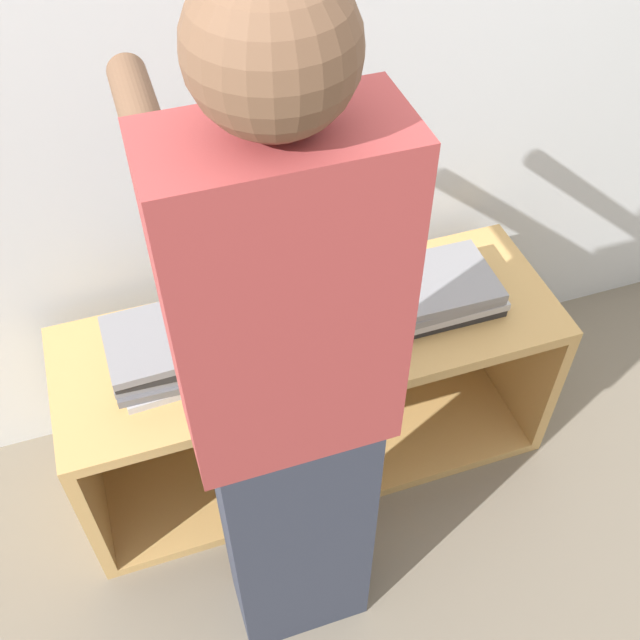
% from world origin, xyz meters
% --- Properties ---
extents(ground_plane, '(12.00, 12.00, 0.00)m').
position_xyz_m(ground_plane, '(0.00, 0.00, 0.00)').
color(ground_plane, '#756B5B').
extents(wall_back, '(8.00, 0.05, 2.40)m').
position_xyz_m(wall_back, '(0.00, 0.60, 1.20)').
color(wall_back, silver).
rests_on(wall_back, ground_plane).
extents(cart, '(1.43, 0.50, 0.58)m').
position_xyz_m(cart, '(0.00, 0.31, 0.29)').
color(cart, tan).
rests_on(cart, ground_plane).
extents(laptop_open, '(0.34, 0.27, 0.26)m').
position_xyz_m(laptop_open, '(0.00, 0.29, 0.63)').
color(laptop_open, gray).
rests_on(laptop_open, cart).
extents(laptop_stack_left, '(0.36, 0.27, 0.12)m').
position_xyz_m(laptop_stack_left, '(-0.37, 0.25, 0.64)').
color(laptop_stack_left, '#B7B7BC').
rests_on(laptop_stack_left, cart).
extents(laptop_stack_right, '(0.36, 0.25, 0.09)m').
position_xyz_m(laptop_stack_right, '(0.37, 0.25, 0.63)').
color(laptop_stack_right, '#232326').
rests_on(laptop_stack_right, cart).
extents(person, '(0.40, 0.54, 1.79)m').
position_xyz_m(person, '(-0.20, -0.22, 0.91)').
color(person, '#2D3342').
rests_on(person, ground_plane).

